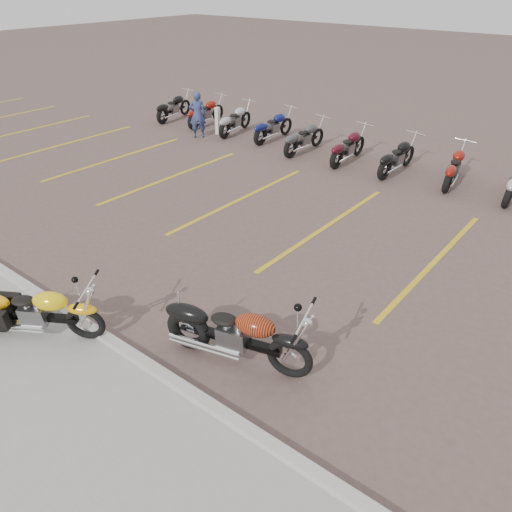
{
  "coord_description": "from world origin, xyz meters",
  "views": [
    {
      "loc": [
        5.45,
        -5.54,
        5.41
      ],
      "look_at": [
        0.38,
        0.79,
        0.75
      ],
      "focal_mm": 35.0,
      "sensor_mm": 36.0,
      "label": 1
    }
  ],
  "objects_px": {
    "yellow_cruiser": "(36,312)",
    "flame_cruiser": "(234,335)",
    "person_a": "(198,115)",
    "bollard": "(218,121)"
  },
  "relations": [
    {
      "from": "person_a",
      "to": "flame_cruiser",
      "type": "bearing_deg",
      "value": 93.14
    },
    {
      "from": "yellow_cruiser",
      "to": "bollard",
      "type": "relative_size",
      "value": 2.03
    },
    {
      "from": "yellow_cruiser",
      "to": "bollard",
      "type": "height_order",
      "value": "bollard"
    },
    {
      "from": "yellow_cruiser",
      "to": "flame_cruiser",
      "type": "height_order",
      "value": "flame_cruiser"
    },
    {
      "from": "yellow_cruiser",
      "to": "flame_cruiser",
      "type": "relative_size",
      "value": 0.83
    },
    {
      "from": "yellow_cruiser",
      "to": "person_a",
      "type": "relative_size",
      "value": 1.22
    },
    {
      "from": "person_a",
      "to": "bollard",
      "type": "relative_size",
      "value": 1.65
    },
    {
      "from": "flame_cruiser",
      "to": "bollard",
      "type": "xyz_separation_m",
      "value": [
        -8.76,
        9.19,
        -0.01
      ]
    },
    {
      "from": "flame_cruiser",
      "to": "person_a",
      "type": "relative_size",
      "value": 1.47
    },
    {
      "from": "flame_cruiser",
      "to": "person_a",
      "type": "height_order",
      "value": "person_a"
    }
  ]
}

